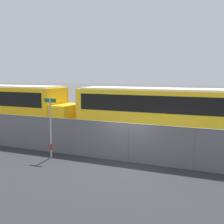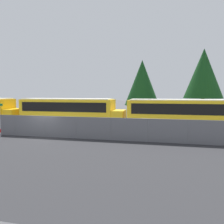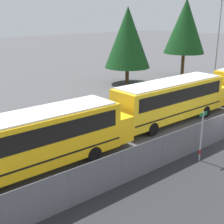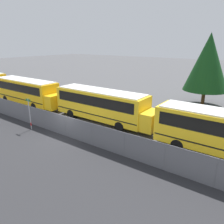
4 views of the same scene
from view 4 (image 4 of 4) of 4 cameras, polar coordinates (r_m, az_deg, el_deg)
ground_plane at (r=19.91m, az=-11.90°, el=-6.15°), size 200.00×200.00×0.00m
road_strip at (r=16.99m, az=-27.29°, el=-12.29°), size 132.05×12.00×0.01m
fence at (r=19.54m, az=-12.09°, el=-3.56°), size 98.12×0.07×1.89m
school_bus_2 at (r=30.68m, az=-21.30°, el=5.36°), size 11.62×2.62×3.33m
school_bus_3 at (r=22.27m, az=-2.52°, el=2.21°), size 11.62×2.62×3.33m
street_sign at (r=21.73m, az=-20.71°, el=-0.35°), size 0.70×0.09×3.04m
tree_1 at (r=30.27m, az=23.75°, el=11.80°), size 5.46×5.46×9.10m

